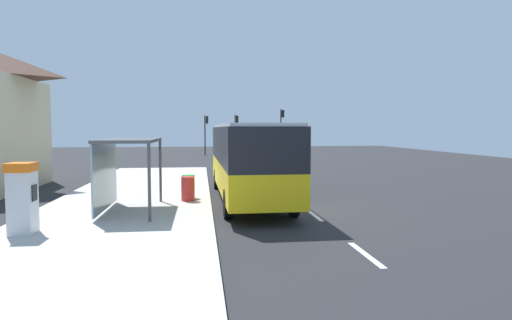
# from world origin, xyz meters

# --- Properties ---
(ground_plane) EXTENTS (56.00, 92.00, 0.04)m
(ground_plane) POSITION_xyz_m (0.00, 14.00, -0.02)
(ground_plane) COLOR #262628
(sidewalk_platform) EXTENTS (6.20, 30.00, 0.18)m
(sidewalk_platform) POSITION_xyz_m (-6.40, 2.00, 0.09)
(sidewalk_platform) COLOR beige
(sidewalk_platform) RESTS_ON ground
(lane_stripe_seg_0) EXTENTS (0.16, 2.20, 0.01)m
(lane_stripe_seg_0) POSITION_xyz_m (0.25, -6.00, 0.01)
(lane_stripe_seg_0) COLOR silver
(lane_stripe_seg_0) RESTS_ON ground
(lane_stripe_seg_1) EXTENTS (0.16, 2.20, 0.01)m
(lane_stripe_seg_1) POSITION_xyz_m (0.25, -1.00, 0.01)
(lane_stripe_seg_1) COLOR silver
(lane_stripe_seg_1) RESTS_ON ground
(lane_stripe_seg_2) EXTENTS (0.16, 2.20, 0.01)m
(lane_stripe_seg_2) POSITION_xyz_m (0.25, 4.00, 0.01)
(lane_stripe_seg_2) COLOR silver
(lane_stripe_seg_2) RESTS_ON ground
(lane_stripe_seg_3) EXTENTS (0.16, 2.20, 0.01)m
(lane_stripe_seg_3) POSITION_xyz_m (0.25, 9.00, 0.01)
(lane_stripe_seg_3) COLOR silver
(lane_stripe_seg_3) RESTS_ON ground
(lane_stripe_seg_4) EXTENTS (0.16, 2.20, 0.01)m
(lane_stripe_seg_4) POSITION_xyz_m (0.25, 14.00, 0.01)
(lane_stripe_seg_4) COLOR silver
(lane_stripe_seg_4) RESTS_ON ground
(lane_stripe_seg_5) EXTENTS (0.16, 2.20, 0.01)m
(lane_stripe_seg_5) POSITION_xyz_m (0.25, 19.00, 0.01)
(lane_stripe_seg_5) COLOR silver
(lane_stripe_seg_5) RESTS_ON ground
(lane_stripe_seg_6) EXTENTS (0.16, 2.20, 0.01)m
(lane_stripe_seg_6) POSITION_xyz_m (0.25, 24.00, 0.01)
(lane_stripe_seg_6) COLOR silver
(lane_stripe_seg_6) RESTS_ON ground
(lane_stripe_seg_7) EXTENTS (0.16, 2.20, 0.01)m
(lane_stripe_seg_7) POSITION_xyz_m (0.25, 29.00, 0.01)
(lane_stripe_seg_7) COLOR silver
(lane_stripe_seg_7) RESTS_ON ground
(bus) EXTENTS (2.66, 11.04, 3.21)m
(bus) POSITION_xyz_m (-1.71, 2.51, 1.84)
(bus) COLOR yellow
(bus) RESTS_ON ground
(white_van) EXTENTS (2.25, 5.29, 2.30)m
(white_van) POSITION_xyz_m (2.20, 22.26, 1.34)
(white_van) COLOR silver
(white_van) RESTS_ON ground
(sedan_near) EXTENTS (2.04, 4.49, 1.52)m
(sedan_near) POSITION_xyz_m (2.30, 38.03, 0.79)
(sedan_near) COLOR navy
(sedan_near) RESTS_ON ground
(sedan_far) EXTENTS (1.94, 4.45, 1.52)m
(sedan_far) POSITION_xyz_m (2.30, 31.68, 0.79)
(sedan_far) COLOR navy
(sedan_far) RESTS_ON ground
(ticket_machine) EXTENTS (0.66, 0.76, 1.94)m
(ticket_machine) POSITION_xyz_m (-8.47, -3.53, 1.17)
(ticket_machine) COLOR silver
(ticket_machine) RESTS_ON sidewalk_platform
(recycling_bin_red) EXTENTS (0.52, 0.52, 0.95)m
(recycling_bin_red) POSITION_xyz_m (-4.20, 1.63, 0.66)
(recycling_bin_red) COLOR red
(recycling_bin_red) RESTS_ON sidewalk_platform
(recycling_bin_green) EXTENTS (0.52, 0.52, 0.95)m
(recycling_bin_green) POSITION_xyz_m (-4.20, 2.33, 0.66)
(recycling_bin_green) COLOR green
(recycling_bin_green) RESTS_ON sidewalk_platform
(traffic_light_near_side) EXTENTS (0.49, 0.28, 5.22)m
(traffic_light_near_side) POSITION_xyz_m (5.50, 34.25, 3.46)
(traffic_light_near_side) COLOR #2D2D2D
(traffic_light_near_side) RESTS_ON ground
(traffic_light_far_side) EXTENTS (0.49, 0.28, 4.53)m
(traffic_light_far_side) POSITION_xyz_m (-3.09, 35.05, 3.03)
(traffic_light_far_side) COLOR #2D2D2D
(traffic_light_far_side) RESTS_ON ground
(traffic_light_median) EXTENTS (0.49, 0.28, 4.62)m
(traffic_light_median) POSITION_xyz_m (0.40, 35.85, 3.09)
(traffic_light_median) COLOR #2D2D2D
(traffic_light_median) RESTS_ON ground
(bus_shelter) EXTENTS (1.80, 4.00, 2.50)m
(bus_shelter) POSITION_xyz_m (-6.41, -0.37, 2.10)
(bus_shelter) COLOR #4C4C51
(bus_shelter) RESTS_ON sidewalk_platform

